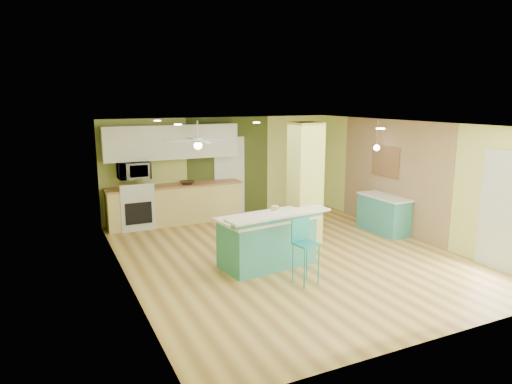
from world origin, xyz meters
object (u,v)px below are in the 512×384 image
(peninsula, at_px, (267,240))
(canister, at_px, (275,211))
(fruit_bowl, at_px, (187,183))
(bar_stool, at_px, (304,241))
(side_counter, at_px, (383,214))

(peninsula, relative_size, canister, 11.26)
(fruit_bowl, bearing_deg, canister, -80.21)
(bar_stool, height_order, side_counter, bar_stool)
(canister, bearing_deg, fruit_bowl, 99.79)
(fruit_bowl, bearing_deg, side_counter, -35.45)
(bar_stool, distance_m, fruit_bowl, 4.41)
(bar_stool, height_order, fruit_bowl, bar_stool)
(peninsula, height_order, bar_stool, bar_stool)
(fruit_bowl, bearing_deg, bar_stool, -82.12)
(bar_stool, bearing_deg, peninsula, 92.29)
(fruit_bowl, relative_size, canister, 1.96)
(bar_stool, relative_size, side_counter, 0.82)
(canister, bearing_deg, peninsula, -171.80)
(bar_stool, relative_size, canister, 6.00)
(peninsula, height_order, fruit_bowl, peninsula)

